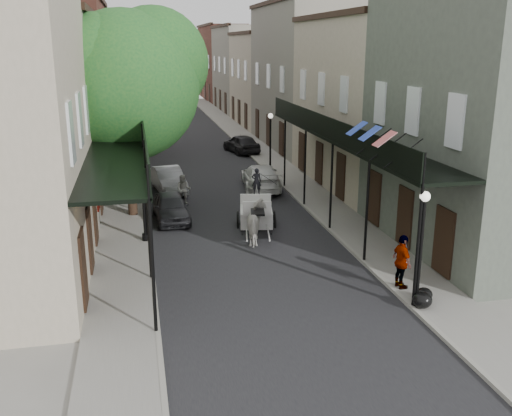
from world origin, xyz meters
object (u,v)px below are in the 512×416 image
tree_near (134,79)px  car_left_mid (169,180)px  car_left_near (171,207)px  carriage (256,200)px  lamppost_right_far (270,141)px  lamppost_left (143,196)px  car_right_far (241,143)px  lamppost_right_near (421,248)px  horse (258,223)px  pedestrian_sidewalk_right (402,262)px  car_left_far (146,131)px  car_right_near (261,177)px  tree_far (133,77)px  pedestrian_walking (184,190)px  pedestrian_sidewalk_left (138,163)px

tree_near → car_left_mid: 7.45m
car_left_near → carriage: bearing=-20.9°
tree_near → lamppost_right_far: 12.24m
lamppost_left → car_right_far: lamppost_left is taller
lamppost_left → car_left_mid: 8.79m
lamppost_right_near → horse: (-3.58, 7.15, -1.20)m
tree_near → horse: tree_near is taller
pedestrian_sidewalk_right → car_left_mid: size_ratio=0.46×
lamppost_right_near → lamppost_right_far: (0.00, 20.00, 0.00)m
horse → car_left_far: bearing=-71.7°
car_right_near → car_right_far: (0.96, 11.32, 0.00)m
lamppost_left → car_right_far: (7.66, 19.32, -1.34)m
tree_far → pedestrian_walking: (2.25, -12.49, -5.06)m
lamppost_right_near → car_left_mid: bearing=112.0°
car_left_near → car_left_far: bearing=88.3°
tree_near → car_right_near: (6.80, 3.82, -5.78)m
pedestrian_walking → tree_near: bearing=-130.0°
carriage → pedestrian_sidewalk_right: carriage is taller
pedestrian_walking → car_left_near: size_ratio=0.41×
car_left_near → car_left_far: (-0.53, 23.69, 0.11)m
car_right_far → lamppost_right_far: bearing=81.7°
tree_far → lamppost_right_near: tree_far is taller
lamppost_right_near → carriage: bearing=107.7°
horse → carriage: size_ratio=0.71×
pedestrian_walking → car_right_near: bearing=42.1°
tree_near → pedestrian_sidewalk_left: bearing=90.0°
tree_near → tree_far: size_ratio=1.12×
car_left_near → horse: bearing=-51.8°
car_right_far → tree_far: bearing=-4.1°
pedestrian_sidewalk_right → car_right_far: (-0.64, 25.98, -0.34)m
tree_near → tree_far: tree_near is taller
horse → carriage: 2.66m
car_right_far → pedestrian_sidewalk_right: bearing=78.9°
pedestrian_sidewalk_left → pedestrian_sidewalk_right: 21.00m
carriage → horse: bearing=-90.0°
lamppost_left → pedestrian_sidewalk_left: bearing=90.5°
tree_far → car_left_near: 16.10m
tree_far → tree_near: bearing=-89.8°
tree_far → car_right_far: size_ratio=2.06×
horse → lamppost_left: bearing=-0.1°
pedestrian_sidewalk_right → car_left_far: (-7.57, 33.36, -0.29)m
car_left_far → tree_far: bearing=-79.9°
lamppost_right_far → car_left_far: lamppost_right_far is taller
tree_near → car_right_far: bearing=62.9°
horse → car_left_far: size_ratio=0.37×
pedestrian_sidewalk_right → lamppost_right_far: bearing=-2.9°
tree_near → car_left_near: size_ratio=2.51×
pedestrian_walking → car_left_mid: 2.93m
tree_near → carriage: size_ratio=3.39×
pedestrian_sidewalk_left → car_left_far: 14.13m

